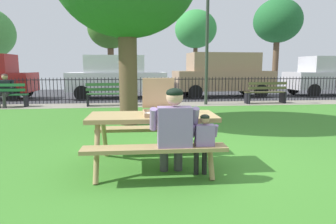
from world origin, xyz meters
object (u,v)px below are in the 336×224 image
object	(u,v)px
adult_at_table	(174,129)
child_at_table	(203,140)
pizza_box_open	(159,105)
park_bench_center	(109,95)
parked_car_left	(117,76)
far_tree_center	(196,30)
park_bench_left	(3,96)
far_tree_midright	(278,21)
picnic_table_foreground	(153,127)
park_bench_right	(266,93)
person_on_park_bench	(5,89)
parked_car_center	(223,74)
far_tree_midleft	(110,29)
lamp_post_walkway	(207,32)
parked_car_right	(332,75)

from	to	relation	value
adult_at_table	child_at_table	xyz separation A→B (m)	(0.38, -0.04, -0.14)
pizza_box_open	park_bench_center	distance (m)	7.04
parked_car_left	far_tree_center	xyz separation A→B (m)	(5.23, 7.51, 3.05)
park_bench_left	far_tree_center	size ratio (longest dim) A/B	0.30
park_bench_center	far_tree_midright	xyz separation A→B (m)	(11.49, 10.22, 4.30)
picnic_table_foreground	child_at_table	world-z (taller)	child_at_table
pizza_box_open	parked_car_left	size ratio (longest dim) A/B	0.12
pizza_box_open	parked_car_left	distance (m)	9.68
park_bench_right	person_on_park_bench	distance (m)	9.76
picnic_table_foreground	adult_at_table	world-z (taller)	adult_at_table
park_bench_right	parked_car_left	bearing A→B (deg)	155.57
picnic_table_foreground	far_tree_center	size ratio (longest dim) A/B	0.34
park_bench_left	parked_car_left	world-z (taller)	parked_car_left
person_on_park_bench	parked_car_center	distance (m)	9.22
adult_at_table	parked_car_center	distance (m)	10.84
child_at_table	park_bench_left	size ratio (longest dim) A/B	0.53
park_bench_right	far_tree_midleft	distance (m)	12.76
pizza_box_open	picnic_table_foreground	bearing A→B (deg)	-149.77
lamp_post_walkway	parked_car_center	xyz separation A→B (m)	(1.48, 2.77, -1.60)
picnic_table_foreground	adult_at_table	bearing A→B (deg)	-64.99
child_at_table	lamp_post_walkway	bearing A→B (deg)	75.96
picnic_table_foreground	far_tree_midright	distance (m)	20.44
parked_car_left	far_tree_center	world-z (taller)	far_tree_center
park_bench_right	child_at_table	bearing A→B (deg)	-119.73
picnic_table_foreground	park_bench_left	xyz separation A→B (m)	(-4.93, 6.96, -0.18)
adult_at_table	child_at_table	distance (m)	0.40
park_bench_left	person_on_park_bench	size ratio (longest dim) A/B	1.36
far_tree_midleft	parked_car_left	bearing A→B (deg)	-83.89
park_bench_center	parked_car_center	distance (m)	5.87
park_bench_center	far_tree_center	world-z (taller)	far_tree_center
park_bench_left	parked_car_center	xyz separation A→B (m)	(8.88, 2.71, 0.68)
picnic_table_foreground	park_bench_center	bearing A→B (deg)	99.87
parked_car_center	parked_car_right	world-z (taller)	parked_car_center
park_bench_center	person_on_park_bench	size ratio (longest dim) A/B	1.36
far_tree_center	pizza_box_open	bearing A→B (deg)	-103.38
parked_car_right	far_tree_center	size ratio (longest dim) A/B	0.81
park_bench_left	park_bench_center	distance (m)	3.72
park_bench_left	lamp_post_walkway	size ratio (longest dim) A/B	0.36
park_bench_left	picnic_table_foreground	bearing A→B (deg)	-54.70
pizza_box_open	far_tree_midright	size ratio (longest dim) A/B	0.09
adult_at_table	parked_car_right	distance (m)	13.80
person_on_park_bench	far_tree_midright	xyz separation A→B (m)	(15.14, 10.20, 4.06)
parked_car_left	park_bench_left	bearing A→B (deg)	-145.04
park_bench_left	far_tree_center	world-z (taller)	far_tree_center
child_at_table	park_bench_right	size ratio (longest dim) A/B	0.53
pizza_box_open	parked_car_left	xyz separation A→B (m)	(-1.16, 9.61, 0.11)
parked_car_left	parked_car_right	size ratio (longest dim) A/B	1.01
far_tree_midright	park_bench_left	bearing A→B (deg)	-146.11
park_bench_center	person_on_park_bench	xyz separation A→B (m)	(-3.65, 0.02, 0.24)
picnic_table_foreground	adult_at_table	size ratio (longest dim) A/B	1.54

